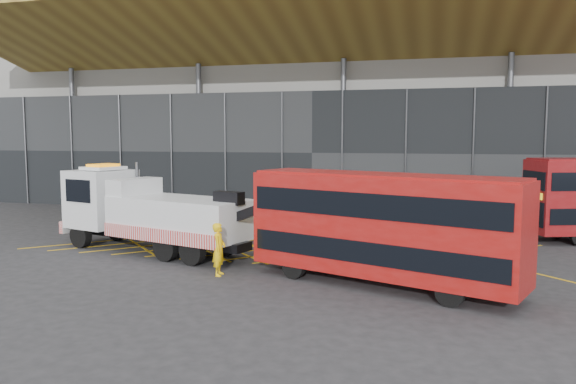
# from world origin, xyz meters

# --- Properties ---
(ground_plane) EXTENTS (120.00, 120.00, 0.00)m
(ground_plane) POSITION_xyz_m (0.00, 0.00, 0.00)
(ground_plane) COLOR #29292C
(road_markings) EXTENTS (23.16, 7.16, 0.01)m
(road_markings) POSITION_xyz_m (3.20, 0.00, 0.01)
(road_markings) COLOR yellow
(road_markings) RESTS_ON ground_plane
(construction_building) EXTENTS (55.00, 23.97, 18.00)m
(construction_building) POSITION_xyz_m (1.92, 18.40, 8.98)
(construction_building) COLOR gray
(construction_building) RESTS_ON ground_plane
(recovery_truck) EXTENTS (11.01, 5.27, 3.86)m
(recovery_truck) POSITION_xyz_m (-2.35, -2.42, 1.78)
(recovery_truck) COLOR black
(recovery_truck) RESTS_ON ground_plane
(bus_towed) EXTENTS (9.55, 5.36, 3.83)m
(bus_towed) POSITION_xyz_m (8.17, -5.60, 2.13)
(bus_towed) COLOR #9E0F0C
(bus_towed) RESTS_ON ground_plane
(worker) EXTENTS (0.57, 0.77, 1.94)m
(worker) POSITION_xyz_m (2.30, -5.66, 0.97)
(worker) COLOR yellow
(worker) RESTS_ON ground_plane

